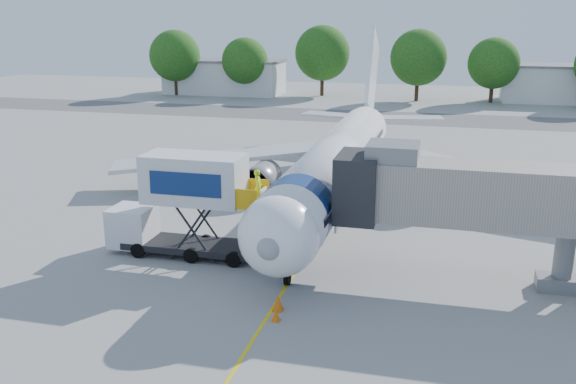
% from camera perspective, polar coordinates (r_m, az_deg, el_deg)
% --- Properties ---
extents(ground, '(160.00, 160.00, 0.00)m').
position_cam_1_polar(ground, '(39.53, 3.35, -2.79)').
color(ground, gray).
rests_on(ground, ground).
extents(guidance_line, '(0.15, 70.00, 0.01)m').
position_cam_1_polar(guidance_line, '(39.53, 3.35, -2.78)').
color(guidance_line, yellow).
rests_on(guidance_line, ground).
extents(taxiway_strip, '(120.00, 10.00, 0.01)m').
position_cam_1_polar(taxiway_strip, '(80.13, 9.15, 6.54)').
color(taxiway_strip, '#59595B').
rests_on(taxiway_strip, ground).
extents(aircraft, '(34.17, 37.73, 11.35)m').
position_cam_1_polar(aircraft, '(42.64, 4.48, 2.69)').
color(aircraft, white).
rests_on(aircraft, ground).
extents(jet_bridge, '(13.90, 3.20, 6.60)m').
position_cam_1_polar(jet_bridge, '(30.96, 15.61, -0.22)').
color(jet_bridge, '#A99F90').
rests_on(jet_bridge, ground).
extents(catering_hiloader, '(8.57, 2.44, 5.50)m').
position_cam_1_polar(catering_hiloader, '(34.07, -9.26, -1.16)').
color(catering_hiloader, black).
rests_on(catering_hiloader, ground).
extents(ground_tug, '(3.41, 2.11, 1.28)m').
position_cam_1_polar(ground_tug, '(23.53, -8.07, -14.75)').
color(ground_tug, silver).
rests_on(ground_tug, ground).
extents(safety_cone_a, '(0.47, 0.47, 0.75)m').
position_cam_1_polar(safety_cone_a, '(28.25, -0.89, -9.81)').
color(safety_cone_a, orange).
rests_on(safety_cone_a, ground).
extents(safety_cone_b, '(0.38, 0.38, 0.60)m').
position_cam_1_polar(safety_cone_b, '(27.39, -1.09, -10.84)').
color(safety_cone_b, orange).
rests_on(safety_cone_b, ground).
extents(outbuilding_left, '(18.40, 8.40, 5.30)m').
position_cam_1_polar(outbuilding_left, '(103.43, -5.67, 10.19)').
color(outbuilding_left, silver).
rests_on(outbuilding_left, ground).
extents(outbuilding_right, '(16.40, 7.40, 5.30)m').
position_cam_1_polar(outbuilding_right, '(100.46, 23.07, 8.86)').
color(outbuilding_right, silver).
rests_on(outbuilding_right, ground).
extents(tree_a, '(7.78, 7.78, 9.93)m').
position_cam_1_polar(tree_a, '(102.02, -10.02, 11.85)').
color(tree_a, '#382314').
rests_on(tree_a, ground).
extents(tree_b, '(6.95, 6.95, 8.86)m').
position_cam_1_polar(tree_b, '(98.75, -3.86, 11.55)').
color(tree_b, '#382314').
rests_on(tree_b, ground).
extents(tree_c, '(8.34, 8.34, 10.64)m').
position_cam_1_polar(tree_c, '(99.87, 3.08, 12.23)').
color(tree_c, '#382314').
rests_on(tree_c, ground).
extents(tree_d, '(8.02, 8.02, 10.23)m').
position_cam_1_polar(tree_d, '(95.40, 11.52, 11.63)').
color(tree_d, '#382314').
rests_on(tree_d, ground).
extents(tree_e, '(7.16, 7.16, 9.13)m').
position_cam_1_polar(tree_e, '(96.33, 17.82, 10.84)').
color(tree_e, '#382314').
rests_on(tree_e, ground).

